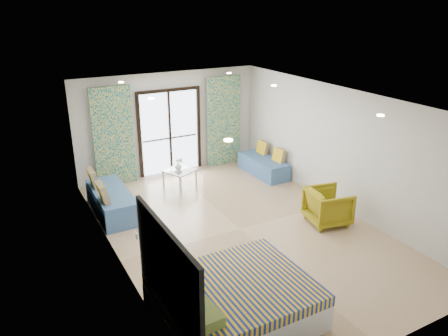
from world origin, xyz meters
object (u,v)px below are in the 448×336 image
bed (233,301)px  armchair (328,205)px  daybed_right (264,165)px  coffee_table (180,172)px  daybed_left (111,201)px

bed → armchair: (3.24, 1.67, 0.10)m
daybed_right → armchair: 3.00m
bed → coffee_table: size_ratio=2.48×
bed → daybed_left: daybed_left is taller
armchair → coffee_table: bearing=42.2°
bed → coffee_table: coffee_table is taller
bed → daybed_right: bearing=52.2°
coffee_table → armchair: (1.96, -3.27, 0.02)m
coffee_table → daybed_right: bearing=-7.3°
daybed_left → coffee_table: daybed_left is taller
daybed_right → armchair: armchair is taller
bed → daybed_right: 5.87m
daybed_left → daybed_right: bearing=5.2°
armchair → bed: bearing=128.5°
bed → daybed_left: 4.34m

